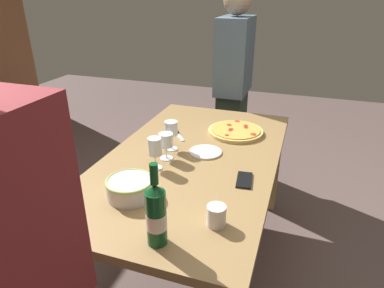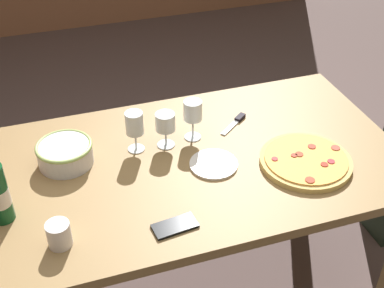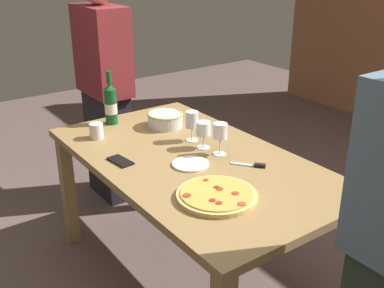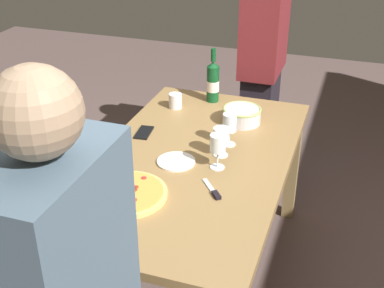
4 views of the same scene
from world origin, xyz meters
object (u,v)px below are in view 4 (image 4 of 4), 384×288
serving_bowl (242,115)px  wine_glass_near_pizza (218,145)px  cup_amber (175,101)px  wine_glass_far_left (221,137)px  cell_phone (144,132)px  wine_bottle (213,81)px  pizza_knife (213,191)px  person_guest_left (262,69)px  pizza (127,194)px  dining_table (192,174)px  wine_glass_by_bottle (230,123)px  side_plate (176,161)px

serving_bowl → wine_glass_near_pizza: 0.51m
serving_bowl → cup_amber: 0.41m
wine_glass_far_left → wine_glass_near_pizza: bearing=8.3°
wine_glass_near_pizza → wine_glass_far_left: (-0.12, -0.02, -0.02)m
cell_phone → wine_bottle: bearing=-119.2°
wine_bottle → pizza_knife: wine_bottle is taller
wine_bottle → person_guest_left: size_ratio=0.20×
cell_phone → pizza: bearing=99.6°
pizza → wine_glass_far_left: wine_glass_far_left is taller
cell_phone → person_guest_left: bearing=-118.8°
pizza_knife → person_guest_left: person_guest_left is taller
dining_table → wine_glass_near_pizza: 0.26m
person_guest_left → pizza_knife: bearing=8.1°
wine_glass_near_pizza → person_guest_left: (-1.22, -0.05, -0.06)m
dining_table → pizza: 0.44m
wine_bottle → wine_glass_near_pizza: 0.77m
wine_glass_by_bottle → dining_table: bearing=-35.5°
pizza_knife → side_plate: bearing=-128.2°
dining_table → wine_glass_near_pizza: bearing=70.7°
wine_glass_far_left → cell_phone: bearing=-102.2°
dining_table → cell_phone: cell_phone is taller
cup_amber → side_plate: (0.59, 0.22, -0.04)m
pizza → serving_bowl: serving_bowl is taller
dining_table → serving_bowl: (-0.45, 0.13, 0.14)m
cell_phone → pizza_knife: pizza_knife is taller
side_plate → wine_glass_by_bottle: bearing=143.1°
wine_glass_by_bottle → cell_phone: (0.02, -0.45, -0.11)m
wine_bottle → wine_glass_near_pizza: bearing=18.3°
wine_glass_by_bottle → wine_bottle: bearing=-154.9°
wine_glass_near_pizza → person_guest_left: 1.22m
pizza → pizza_knife: pizza is taller
cell_phone → wine_glass_far_left: bearing=161.0°
wine_glass_by_bottle → cell_phone: bearing=-87.2°
wine_glass_near_pizza → person_guest_left: bearing=-177.7°
cup_amber → side_plate: size_ratio=0.47×
cup_amber → wine_bottle: bearing=133.2°
dining_table → wine_bottle: (-0.68, -0.10, 0.22)m
cup_amber → side_plate: 0.63m
pizza → wine_bottle: 1.08m
wine_glass_near_pizza → pizza_knife: wine_glass_near_pizza is taller
pizza → person_guest_left: size_ratio=0.21×
dining_table → person_guest_left: 1.18m
wine_glass_far_left → cell_phone: 0.46m
dining_table → cup_amber: size_ratio=18.91×
person_guest_left → cell_phone: bearing=-17.6°
person_guest_left → wine_glass_by_bottle: bearing=6.8°
pizza → wine_glass_by_bottle: wine_glass_by_bottle is taller
wine_glass_near_pizza → wine_glass_far_left: 0.12m
wine_glass_near_pizza → dining_table: bearing=-109.3°
serving_bowl → wine_glass_far_left: bearing=-1.2°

